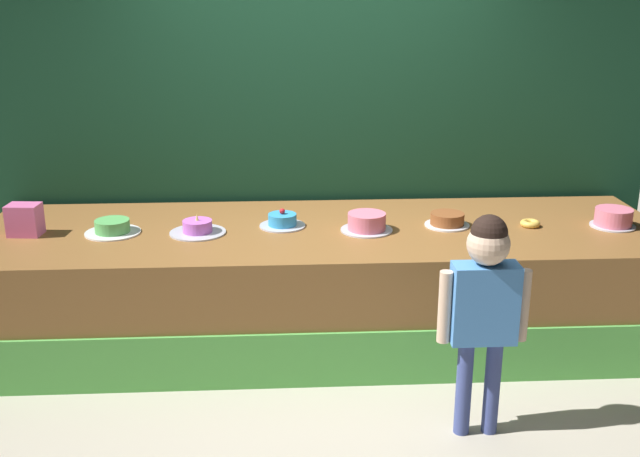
% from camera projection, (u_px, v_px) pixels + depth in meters
% --- Properties ---
extents(ground_plane, '(12.00, 12.00, 0.00)m').
position_uv_depth(ground_plane, '(331.00, 385.00, 4.34)').
color(ground_plane, '#BCB29E').
extents(stage_platform, '(4.33, 1.33, 0.75)m').
position_uv_depth(stage_platform, '(324.00, 284.00, 4.84)').
color(stage_platform, brown).
rests_on(stage_platform, ground_plane).
extents(curtain_backdrop, '(4.79, 0.08, 2.70)m').
position_uv_depth(curtain_backdrop, '(318.00, 115.00, 5.27)').
color(curtain_backdrop, '#19472D').
rests_on(curtain_backdrop, ground_plane).
extents(child_figure, '(0.45, 0.21, 1.18)m').
position_uv_depth(child_figure, '(485.00, 296.00, 3.65)').
color(child_figure, '#3F4C8C').
rests_on(child_figure, ground_plane).
extents(pink_box, '(0.20, 0.16, 0.19)m').
position_uv_depth(pink_box, '(25.00, 220.00, 4.57)').
color(pink_box, pink).
rests_on(pink_box, stage_platform).
extents(donut, '(0.12, 0.12, 0.04)m').
position_uv_depth(donut, '(530.00, 223.00, 4.76)').
color(donut, '#F2BF4C').
rests_on(donut, stage_platform).
extents(cake_far_left, '(0.34, 0.34, 0.09)m').
position_uv_depth(cake_far_left, '(112.00, 228.00, 4.62)').
color(cake_far_left, white).
rests_on(cake_far_left, stage_platform).
extents(cake_left, '(0.35, 0.35, 0.13)m').
position_uv_depth(cake_left, '(198.00, 228.00, 4.62)').
color(cake_left, silver).
rests_on(cake_left, stage_platform).
extents(cake_center_left, '(0.29, 0.29, 0.12)m').
position_uv_depth(cake_center_left, '(282.00, 221.00, 4.75)').
color(cake_center_left, silver).
rests_on(cake_center_left, stage_platform).
extents(cake_center_right, '(0.33, 0.33, 0.11)m').
position_uv_depth(cake_center_right, '(367.00, 223.00, 4.66)').
color(cake_center_right, silver).
rests_on(cake_center_right, stage_platform).
extents(cake_right, '(0.29, 0.29, 0.08)m').
position_uv_depth(cake_right, '(447.00, 220.00, 4.77)').
color(cake_right, silver).
rests_on(cake_right, stage_platform).
extents(cake_far_right, '(0.28, 0.28, 0.12)m').
position_uv_depth(cake_far_right, '(613.00, 218.00, 4.75)').
color(cake_far_right, silver).
rests_on(cake_far_right, stage_platform).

